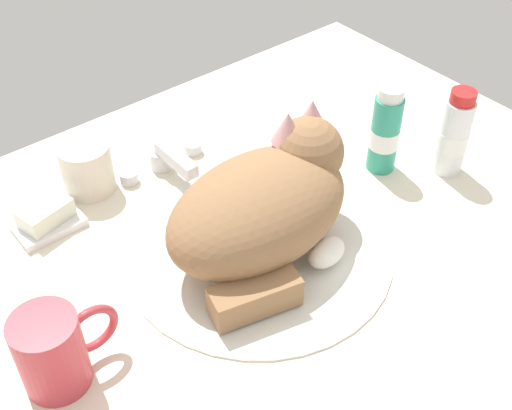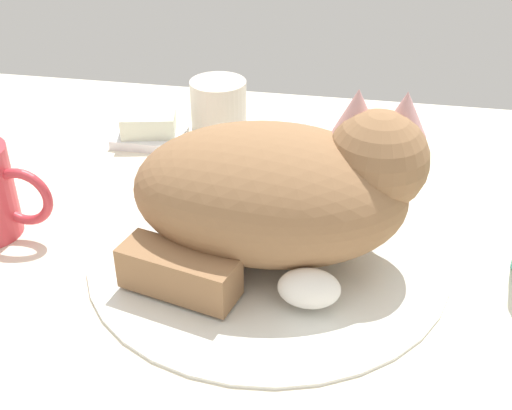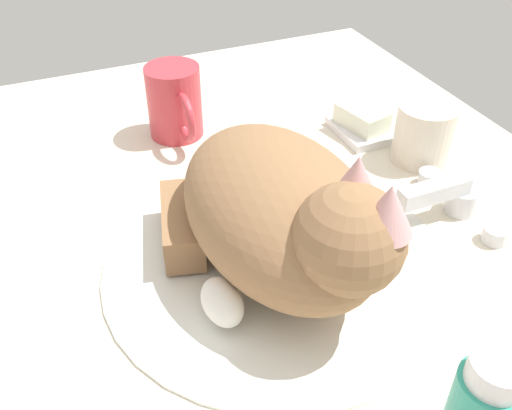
{
  "view_description": "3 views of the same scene",
  "coord_description": "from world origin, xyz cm",
  "px_view_note": "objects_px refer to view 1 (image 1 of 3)",
  "views": [
    {
      "loc": [
        -39.71,
        -48.29,
        63.42
      ],
      "look_at": [
        0.05,
        0.49,
        7.68
      ],
      "focal_mm": 46.76,
      "sensor_mm": 36.0,
      "label": 1
    },
    {
      "loc": [
        8.45,
        -52.8,
        39.5
      ],
      "look_at": [
        -1.2,
        -0.34,
        5.89
      ],
      "focal_mm": 46.16,
      "sensor_mm": 36.0,
      "label": 2
    },
    {
      "loc": [
        39.8,
        -19.33,
        41.72
      ],
      "look_at": [
        -1.97,
        -1.51,
        6.89
      ],
      "focal_mm": 40.98,
      "sensor_mm": 36.0,
      "label": 3
    }
  ],
  "objects_px": {
    "coffee_mug": "(54,351)",
    "rinse_cup": "(87,168)",
    "cat": "(267,202)",
    "soap_bar": "(45,213)",
    "mouthwash_bottle": "(454,135)",
    "toothpaste_bottle": "(385,132)",
    "faucet": "(166,160)"
  },
  "relations": [
    {
      "from": "toothpaste_bottle",
      "to": "cat",
      "type": "bearing_deg",
      "value": -175.23
    },
    {
      "from": "faucet",
      "to": "coffee_mug",
      "type": "relative_size",
      "value": 1.22
    },
    {
      "from": "soap_bar",
      "to": "toothpaste_bottle",
      "type": "distance_m",
      "value": 0.5
    },
    {
      "from": "toothpaste_bottle",
      "to": "mouthwash_bottle",
      "type": "height_order",
      "value": "toothpaste_bottle"
    },
    {
      "from": "faucet",
      "to": "coffee_mug",
      "type": "distance_m",
      "value": 0.38
    },
    {
      "from": "mouthwash_bottle",
      "to": "soap_bar",
      "type": "bearing_deg",
      "value": 153.32
    },
    {
      "from": "coffee_mug",
      "to": "soap_bar",
      "type": "height_order",
      "value": "coffee_mug"
    },
    {
      "from": "rinse_cup",
      "to": "mouthwash_bottle",
      "type": "relative_size",
      "value": 0.56
    },
    {
      "from": "cat",
      "to": "soap_bar",
      "type": "bearing_deg",
      "value": 134.09
    },
    {
      "from": "soap_bar",
      "to": "mouthwash_bottle",
      "type": "relative_size",
      "value": 0.5
    },
    {
      "from": "soap_bar",
      "to": "toothpaste_bottle",
      "type": "relative_size",
      "value": 0.49
    },
    {
      "from": "coffee_mug",
      "to": "rinse_cup",
      "type": "relative_size",
      "value": 1.53
    },
    {
      "from": "cat",
      "to": "coffee_mug",
      "type": "height_order",
      "value": "cat"
    },
    {
      "from": "rinse_cup",
      "to": "soap_bar",
      "type": "xyz_separation_m",
      "value": [
        -0.09,
        -0.04,
        -0.01
      ]
    },
    {
      "from": "coffee_mug",
      "to": "rinse_cup",
      "type": "bearing_deg",
      "value": 55.87
    },
    {
      "from": "coffee_mug",
      "to": "soap_bar",
      "type": "relative_size",
      "value": 1.7
    },
    {
      "from": "toothpaste_bottle",
      "to": "mouthwash_bottle",
      "type": "relative_size",
      "value": 1.01
    },
    {
      "from": "faucet",
      "to": "soap_bar",
      "type": "relative_size",
      "value": 2.08
    },
    {
      "from": "cat",
      "to": "toothpaste_bottle",
      "type": "relative_size",
      "value": 2.01
    },
    {
      "from": "coffee_mug",
      "to": "mouthwash_bottle",
      "type": "height_order",
      "value": "mouthwash_bottle"
    },
    {
      "from": "cat",
      "to": "coffee_mug",
      "type": "distance_m",
      "value": 0.31
    },
    {
      "from": "toothpaste_bottle",
      "to": "soap_bar",
      "type": "bearing_deg",
      "value": 156.55
    },
    {
      "from": "cat",
      "to": "coffee_mug",
      "type": "bearing_deg",
      "value": -176.92
    },
    {
      "from": "cat",
      "to": "rinse_cup",
      "type": "height_order",
      "value": "cat"
    },
    {
      "from": "coffee_mug",
      "to": "mouthwash_bottle",
      "type": "xyz_separation_m",
      "value": [
        0.63,
        -0.03,
        0.02
      ]
    },
    {
      "from": "cat",
      "to": "coffee_mug",
      "type": "xyz_separation_m",
      "value": [
        -0.31,
        -0.02,
        -0.03
      ]
    },
    {
      "from": "faucet",
      "to": "soap_bar",
      "type": "xyz_separation_m",
      "value": [
        -0.2,
        0.0,
        0.0
      ]
    },
    {
      "from": "cat",
      "to": "mouthwash_bottle",
      "type": "xyz_separation_m",
      "value": [
        0.32,
        -0.05,
        -0.01
      ]
    },
    {
      "from": "faucet",
      "to": "toothpaste_bottle",
      "type": "height_order",
      "value": "toothpaste_bottle"
    },
    {
      "from": "coffee_mug",
      "to": "toothpaste_bottle",
      "type": "relative_size",
      "value": 0.84
    },
    {
      "from": "faucet",
      "to": "coffee_mug",
      "type": "bearing_deg",
      "value": -141.52
    },
    {
      "from": "mouthwash_bottle",
      "to": "coffee_mug",
      "type": "bearing_deg",
      "value": 177.12
    }
  ]
}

